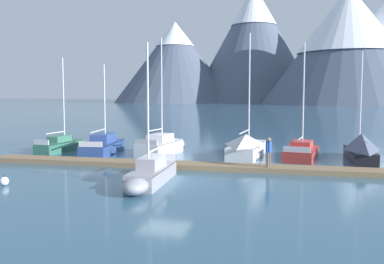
{
  "coord_description": "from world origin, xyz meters",
  "views": [
    {
      "loc": [
        6.45,
        -20.74,
        4.45
      ],
      "look_at": [
        0.0,
        6.0,
        2.0
      ],
      "focal_mm": 40.07,
      "sensor_mm": 36.0,
      "label": 1
    }
  ],
  "objects": [
    {
      "name": "sailboat_outer_slip",
      "position": [
        6.99,
        9.76,
        0.5
      ],
      "size": [
        2.57,
        5.85,
        7.96
      ],
      "color": "#B2332D",
      "rests_on": "ground"
    },
    {
      "name": "sailboat_second_berth",
      "position": [
        -7.52,
        8.96,
        0.58
      ],
      "size": [
        2.6,
        6.71,
        6.65
      ],
      "color": "navy",
      "rests_on": "ground"
    },
    {
      "name": "sailboat_far_berth",
      "position": [
        3.2,
        9.53,
        0.79
      ],
      "size": [
        2.4,
        7.29,
        8.74
      ],
      "color": "white",
      "rests_on": "ground"
    },
    {
      "name": "mountain_central_massif",
      "position": [
        -16.17,
        214.78,
        32.06
      ],
      "size": [
        68.61,
        68.61,
        62.44
      ],
      "color": "#4C566B",
      "rests_on": "ground"
    },
    {
      "name": "person_on_dock",
      "position": [
        5.04,
        3.7,
        1.26
      ],
      "size": [
        0.33,
        0.56,
        1.69
      ],
      "color": "brown",
      "rests_on": "dock"
    },
    {
      "name": "sailboat_mid_dock_starboard",
      "position": [
        -0.43,
        -1.06,
        0.54
      ],
      "size": [
        1.63,
        6.04,
        6.88
      ],
      "color": "#93939E",
      "rests_on": "ground"
    },
    {
      "name": "dock",
      "position": [
        0.0,
        4.0,
        0.14
      ],
      "size": [
        25.62,
        1.89,
        0.3
      ],
      "color": "#846B4C",
      "rests_on": "ground"
    },
    {
      "name": "mountain_shoulder_ridge",
      "position": [
        28.14,
        178.19,
        27.08
      ],
      "size": [
        73.59,
        73.59,
        50.57
      ],
      "color": "#4C566B",
      "rests_on": "ground"
    },
    {
      "name": "sailboat_nearest_berth",
      "position": [
        -11.26,
        9.37,
        0.51
      ],
      "size": [
        1.63,
        5.82,
        7.28
      ],
      "color": "#336B56",
      "rests_on": "ground"
    },
    {
      "name": "ground_plane",
      "position": [
        0.0,
        0.0,
        0.0
      ],
      "size": [
        700.0,
        700.0,
        0.0
      ],
      "primitive_type": "plane",
      "color": "#335B75"
    },
    {
      "name": "mountain_west_summit",
      "position": [
        -56.44,
        201.51,
        21.75
      ],
      "size": [
        64.82,
        64.82,
        42.65
      ],
      "color": "#4C566B",
      "rests_on": "ground"
    },
    {
      "name": "mooring_buoy_channel_marker",
      "position": [
        -7.25,
        -2.94,
        0.22
      ],
      "size": [
        0.44,
        0.44,
        0.52
      ],
      "color": "white",
      "rests_on": "ground"
    },
    {
      "name": "sailboat_mid_dock_port",
      "position": [
        -3.14,
        9.78,
        0.61
      ],
      "size": [
        2.46,
        6.23,
        8.54
      ],
      "color": "silver",
      "rests_on": "ground"
    },
    {
      "name": "sailboat_end_of_dock",
      "position": [
        10.7,
        9.3,
        0.89
      ],
      "size": [
        1.79,
        6.14,
        7.25
      ],
      "color": "black",
      "rests_on": "ground"
    }
  ]
}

